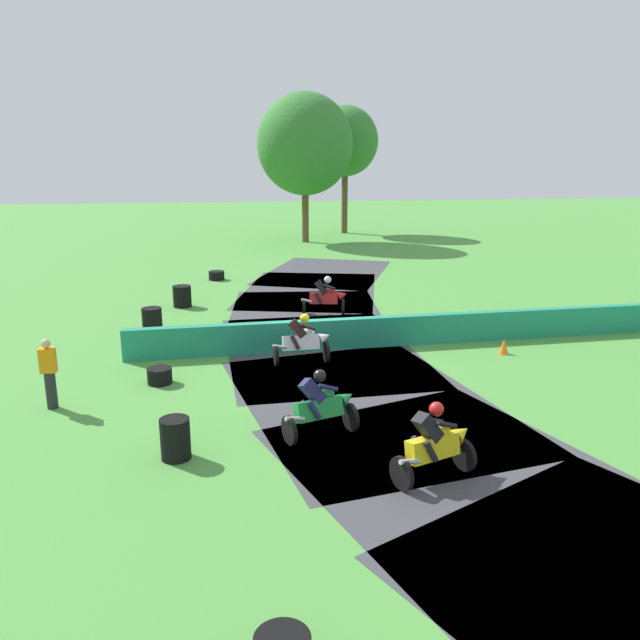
% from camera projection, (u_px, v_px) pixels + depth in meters
% --- Properties ---
extents(ground_plane, '(120.00, 120.00, 0.00)m').
position_uv_depth(ground_plane, '(319.00, 350.00, 18.60)').
color(ground_plane, '#4C933D').
extents(track_asphalt, '(10.45, 33.85, 0.01)m').
position_uv_depth(track_asphalt, '(359.00, 347.00, 18.82)').
color(track_asphalt, '#3D3D42').
rests_on(track_asphalt, ground).
extents(safety_barrier, '(21.40, 1.44, 0.90)m').
position_uv_depth(safety_barrier, '(483.00, 326.00, 19.43)').
color(safety_barrier, '#1E8466').
rests_on(safety_barrier, ground).
extents(motorcycle_lead_red, '(1.71, 0.91, 1.43)m').
position_uv_depth(motorcycle_lead_red, '(326.00, 296.00, 22.52)').
color(motorcycle_lead_red, black).
rests_on(motorcycle_lead_red, ground).
extents(motorcycle_chase_white, '(1.68, 0.85, 1.43)m').
position_uv_depth(motorcycle_chase_white, '(303.00, 340.00, 17.30)').
color(motorcycle_chase_white, black).
rests_on(motorcycle_chase_white, ground).
extents(motorcycle_trailing_green, '(1.67, 1.22, 1.42)m').
position_uv_depth(motorcycle_trailing_green, '(321.00, 405.00, 12.84)').
color(motorcycle_trailing_green, black).
rests_on(motorcycle_trailing_green, ground).
extents(motorcycle_fourth_yellow, '(1.67, 1.19, 1.43)m').
position_uv_depth(motorcycle_fourth_yellow, '(436.00, 443.00, 11.11)').
color(motorcycle_fourth_yellow, black).
rests_on(motorcycle_fourth_yellow, ground).
extents(tire_stack_near, '(0.71, 0.71, 0.40)m').
position_uv_depth(tire_stack_near, '(217.00, 276.00, 28.85)').
color(tire_stack_near, black).
rests_on(tire_stack_near, ground).
extents(tire_stack_mid_a, '(0.68, 0.68, 0.80)m').
position_uv_depth(tire_stack_mid_a, '(182.00, 296.00, 23.72)').
color(tire_stack_mid_a, black).
rests_on(tire_stack_mid_a, ground).
extents(tire_stack_mid_b, '(0.64, 0.64, 0.80)m').
position_uv_depth(tire_stack_mid_b, '(152.00, 320.00, 20.33)').
color(tire_stack_mid_b, black).
rests_on(tire_stack_mid_b, ground).
extents(tire_stack_far, '(0.62, 0.62, 0.40)m').
position_uv_depth(tire_stack_far, '(160.00, 376.00, 15.82)').
color(tire_stack_far, black).
rests_on(tire_stack_far, ground).
extents(tire_stack_extra_a, '(0.56, 0.56, 0.80)m').
position_uv_depth(tire_stack_extra_a, '(175.00, 439.00, 11.86)').
color(tire_stack_extra_a, black).
rests_on(tire_stack_extra_a, ground).
extents(track_marshal, '(0.34, 0.24, 1.63)m').
position_uv_depth(track_marshal, '(49.00, 374.00, 14.11)').
color(track_marshal, '#232328').
rests_on(track_marshal, ground).
extents(traffic_cone, '(0.28, 0.28, 0.44)m').
position_uv_depth(traffic_cone, '(504.00, 346.00, 18.15)').
color(traffic_cone, orange).
rests_on(traffic_cone, ground).
extents(tree_far_left, '(4.64, 4.64, 8.90)m').
position_uv_depth(tree_far_left, '(345.00, 142.00, 44.41)').
color(tree_far_left, brown).
rests_on(tree_far_left, ground).
extents(tree_far_right, '(6.06, 6.06, 9.36)m').
position_uv_depth(tree_far_right, '(305.00, 144.00, 39.79)').
color(tree_far_right, brown).
rests_on(tree_far_right, ground).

